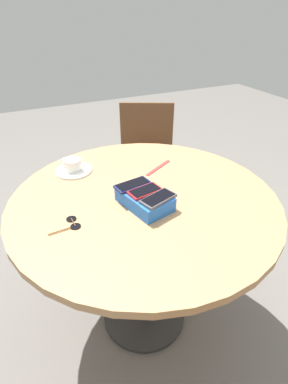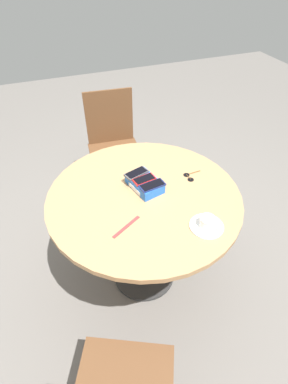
# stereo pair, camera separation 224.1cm
# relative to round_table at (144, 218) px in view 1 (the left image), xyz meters

# --- Properties ---
(ground_plane) EXTENTS (8.00, 8.00, 0.00)m
(ground_plane) POSITION_rel_round_table_xyz_m (0.00, 0.00, -0.65)
(ground_plane) COLOR slate
(round_table) EXTENTS (1.06, 1.06, 0.76)m
(round_table) POSITION_rel_round_table_xyz_m (0.00, 0.00, 0.00)
(round_table) COLOR #2D2D2D
(round_table) RESTS_ON ground_plane
(phone_box) EXTENTS (0.23, 0.18, 0.06)m
(phone_box) POSITION_rel_round_table_xyz_m (-0.06, 0.02, 0.14)
(phone_box) COLOR blue
(phone_box) RESTS_ON round_table
(phone_gray) EXTENTS (0.10, 0.14, 0.01)m
(phone_gray) POSITION_rel_round_table_xyz_m (-0.12, 0.00, 0.17)
(phone_gray) COLOR #515156
(phone_gray) RESTS_ON phone_box
(phone_red) EXTENTS (0.08, 0.13, 0.01)m
(phone_red) POSITION_rel_round_table_xyz_m (-0.05, 0.02, 0.17)
(phone_red) COLOR red
(phone_red) RESTS_ON phone_box
(phone_navy) EXTENTS (0.08, 0.15, 0.01)m
(phone_navy) POSITION_rel_round_table_xyz_m (0.01, 0.04, 0.17)
(phone_navy) COLOR navy
(phone_navy) RESTS_ON phone_box
(saucer) EXTENTS (0.17, 0.17, 0.01)m
(saucer) POSITION_rel_round_table_xyz_m (0.32, 0.20, 0.11)
(saucer) COLOR white
(saucer) RESTS_ON round_table
(coffee_cup) EXTENTS (0.09, 0.08, 0.05)m
(coffee_cup) POSITION_rel_round_table_xyz_m (0.33, 0.20, 0.15)
(coffee_cup) COLOR white
(coffee_cup) RESTS_ON saucer
(lanyard_strap) EXTENTS (0.10, 0.17, 0.00)m
(lanyard_strap) POSITION_rel_round_table_xyz_m (0.19, -0.16, 0.11)
(lanyard_strap) COLOR red
(lanyard_strap) RESTS_ON round_table
(sunglasses) EXTENTS (0.08, 0.11, 0.01)m
(sunglasses) POSITION_rel_round_table_xyz_m (-0.05, 0.30, 0.11)
(sunglasses) COLOR black
(sunglasses) RESTS_ON round_table
(chair_far_side) EXTENTS (0.53, 0.53, 0.83)m
(chair_far_side) POSITION_rel_round_table_xyz_m (0.82, -0.40, -0.20)
(chair_far_side) COLOR brown
(chair_far_side) RESTS_ON ground_plane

